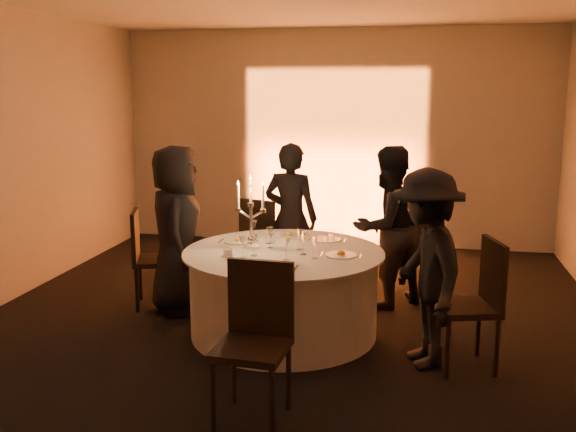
% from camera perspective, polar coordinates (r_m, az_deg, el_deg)
% --- Properties ---
extents(floor, '(7.00, 7.00, 0.00)m').
position_cam_1_polar(floor, '(5.97, -0.38, -10.31)').
color(floor, black).
rests_on(floor, ground).
extents(wall_back, '(7.00, 0.00, 7.00)m').
position_cam_1_polar(wall_back, '(9.02, 4.16, 6.90)').
color(wall_back, '#BBB6AD').
rests_on(wall_back, floor).
extents(wall_front, '(7.00, 0.00, 7.00)m').
position_cam_1_polar(wall_front, '(2.34, -18.24, -6.87)').
color(wall_front, '#BBB6AD').
rests_on(wall_front, floor).
extents(uplighter_fixture, '(0.25, 0.12, 0.10)m').
position_cam_1_polar(uplighter_fixture, '(8.96, 3.78, -2.53)').
color(uplighter_fixture, black).
rests_on(uplighter_fixture, floor).
extents(banquet_table, '(1.80, 1.80, 0.77)m').
position_cam_1_polar(banquet_table, '(5.84, -0.39, -6.80)').
color(banquet_table, black).
rests_on(banquet_table, floor).
extents(chair_left, '(0.55, 0.55, 0.99)m').
position_cam_1_polar(chair_left, '(6.65, -12.37, -3.20)').
color(chair_left, black).
rests_on(chair_left, floor).
extents(chair_back_left, '(0.57, 0.57, 1.02)m').
position_cam_1_polar(chair_back_left, '(7.05, -2.25, -1.96)').
color(chair_back_left, black).
rests_on(chair_back_left, floor).
extents(chair_back_right, '(0.60, 0.60, 0.97)m').
position_cam_1_polar(chair_back_right, '(6.87, 11.60, -2.81)').
color(chair_back_right, black).
rests_on(chair_back_right, floor).
extents(chair_right, '(0.56, 0.56, 1.04)m').
position_cam_1_polar(chair_right, '(5.30, 16.44, -6.87)').
color(chair_right, black).
rests_on(chair_right, floor).
extents(chair_front, '(0.50, 0.50, 1.06)m').
position_cam_1_polar(chair_front, '(4.37, -2.90, -10.16)').
color(chair_front, black).
rests_on(chair_front, floor).
extents(guest_left, '(0.75, 0.94, 1.66)m').
position_cam_1_polar(guest_left, '(6.39, -9.89, -1.22)').
color(guest_left, black).
rests_on(guest_left, floor).
extents(guest_back_left, '(0.64, 0.47, 1.63)m').
position_cam_1_polar(guest_back_left, '(6.93, 0.25, -0.17)').
color(guest_back_left, black).
rests_on(guest_back_left, floor).
extents(guest_back_right, '(1.01, 1.00, 1.64)m').
position_cam_1_polar(guest_back_right, '(6.54, 8.81, -0.98)').
color(guest_back_right, black).
rests_on(guest_back_right, floor).
extents(guest_right, '(0.89, 1.16, 1.59)m').
position_cam_1_polar(guest_right, '(5.21, 12.15, -4.57)').
color(guest_right, black).
rests_on(guest_right, floor).
extents(plate_left, '(0.36, 0.27, 0.08)m').
position_cam_1_polar(plate_left, '(6.06, -4.43, -2.18)').
color(plate_left, white).
rests_on(plate_left, banquet_table).
extents(plate_back_left, '(0.36, 0.26, 0.08)m').
position_cam_1_polar(plate_back_left, '(6.26, 0.06, -1.71)').
color(plate_back_left, white).
rests_on(plate_back_left, banquet_table).
extents(plate_back_right, '(0.35, 0.27, 0.01)m').
position_cam_1_polar(plate_back_right, '(6.14, 3.49, -2.10)').
color(plate_back_right, white).
rests_on(plate_back_right, banquet_table).
extents(plate_right, '(0.36, 0.27, 0.08)m').
position_cam_1_polar(plate_right, '(5.58, 4.74, -3.39)').
color(plate_right, white).
rests_on(plate_right, banquet_table).
extents(plate_front, '(0.36, 0.25, 0.01)m').
position_cam_1_polar(plate_front, '(5.22, -1.16, -4.52)').
color(plate_front, white).
rests_on(plate_front, banquet_table).
extents(coffee_cup, '(0.11, 0.11, 0.07)m').
position_cam_1_polar(coffee_cup, '(5.57, -5.40, -3.30)').
color(coffee_cup, white).
rests_on(coffee_cup, banquet_table).
extents(candelabra, '(0.28, 0.13, 0.67)m').
position_cam_1_polar(candelabra, '(5.80, -3.32, -0.60)').
color(candelabra, silver).
rests_on(candelabra, banquet_table).
extents(wine_glass_a, '(0.07, 0.07, 0.19)m').
position_cam_1_polar(wine_glass_a, '(6.11, -3.06, -0.90)').
color(wine_glass_a, white).
rests_on(wine_glass_a, banquet_table).
extents(wine_glass_b, '(0.07, 0.07, 0.19)m').
position_cam_1_polar(wine_glass_b, '(5.48, -4.06, -2.35)').
color(wine_glass_b, white).
rests_on(wine_glass_b, banquet_table).
extents(wine_glass_c, '(0.07, 0.07, 0.19)m').
position_cam_1_polar(wine_glass_c, '(5.58, 1.40, -2.07)').
color(wine_glass_c, white).
rests_on(wine_glass_c, banquet_table).
extents(wine_glass_d, '(0.07, 0.07, 0.19)m').
position_cam_1_polar(wine_glass_d, '(5.73, 1.04, -1.70)').
color(wine_glass_d, white).
rests_on(wine_glass_d, banquet_table).
extents(wine_glass_e, '(0.07, 0.07, 0.19)m').
position_cam_1_polar(wine_glass_e, '(5.39, -0.16, -2.55)').
color(wine_glass_e, white).
rests_on(wine_glass_e, banquet_table).
extents(wine_glass_f, '(0.07, 0.07, 0.19)m').
position_cam_1_polar(wine_glass_f, '(5.55, -3.04, -2.17)').
color(wine_glass_f, white).
rests_on(wine_glass_f, banquet_table).
extents(wine_glass_g, '(0.07, 0.07, 0.19)m').
position_cam_1_polar(wine_glass_g, '(5.45, 2.40, -2.40)').
color(wine_glass_g, white).
rests_on(wine_glass_g, banquet_table).
extents(wine_glass_h, '(0.07, 0.07, 0.19)m').
position_cam_1_polar(wine_glass_h, '(5.81, -1.61, -1.53)').
color(wine_glass_h, white).
rests_on(wine_glass_h, banquet_table).
extents(tumbler_a, '(0.07, 0.07, 0.09)m').
position_cam_1_polar(tumbler_a, '(6.03, 3.85, -1.97)').
color(tumbler_a, white).
rests_on(tumbler_a, banquet_table).
extents(tumbler_b, '(0.07, 0.07, 0.09)m').
position_cam_1_polar(tumbler_b, '(5.99, -1.72, -2.03)').
color(tumbler_b, white).
rests_on(tumbler_b, banquet_table).
extents(tumbler_c, '(0.07, 0.07, 0.09)m').
position_cam_1_polar(tumbler_c, '(5.47, -5.28, -3.41)').
color(tumbler_c, white).
rests_on(tumbler_c, banquet_table).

